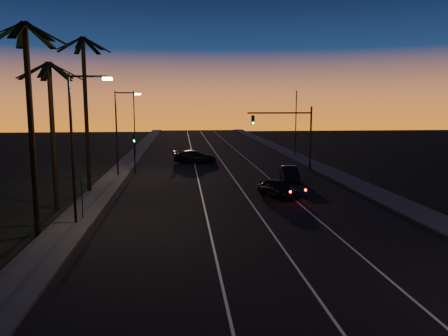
{
  "coord_description": "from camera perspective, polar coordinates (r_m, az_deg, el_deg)",
  "views": [
    {
      "loc": [
        -4.56,
        -6.42,
        7.28
      ],
      "look_at": [
        -1.76,
        22.12,
        3.05
      ],
      "focal_mm": 35.0,
      "sensor_mm": 36.0,
      "label": 1
    }
  ],
  "objects": [
    {
      "name": "right_car",
      "position": [
        41.87,
        8.52,
        -0.73
      ],
      "size": [
        1.93,
        4.36,
        1.39
      ],
      "color": "black",
      "rests_on": "road"
    },
    {
      "name": "signal_post",
      "position": [
        46.88,
        -11.63,
        2.85
      ],
      "size": [
        0.28,
        0.37,
        4.2
      ],
      "color": "black",
      "rests_on": "ground"
    },
    {
      "name": "palm_far",
      "position": [
        37.22,
        -17.64,
        8.52
      ],
      "size": [
        4.25,
        4.16,
        12.53
      ],
      "color": "black",
      "rests_on": "ground"
    },
    {
      "name": "cross_car",
      "position": [
        54.12,
        -3.82,
        1.49
      ],
      "size": [
        5.58,
        2.84,
        1.55
      ],
      "color": "black",
      "rests_on": "road"
    },
    {
      "name": "lane_stripe_left",
      "position": [
        37.17,
        -3.09,
        -2.88
      ],
      "size": [
        0.12,
        160.0,
        0.01
      ],
      "primitive_type": "cube",
      "color": "silver",
      "rests_on": "road"
    },
    {
      "name": "palm_near",
      "position": [
        25.71,
        -24.02,
        7.22
      ],
      "size": [
        4.25,
        4.16,
        11.53
      ],
      "color": "black",
      "rests_on": "ground"
    },
    {
      "name": "street_sign",
      "position": [
        28.68,
        -18.08,
        -3.33
      ],
      "size": [
        0.7,
        0.06,
        2.6
      ],
      "color": "black",
      "rests_on": "ground"
    },
    {
      "name": "palm_mid",
      "position": [
        31.64,
        -21.56,
        5.95
      ],
      "size": [
        4.25,
        4.16,
        10.03
      ],
      "color": "black",
      "rests_on": "ground"
    },
    {
      "name": "lead_car",
      "position": [
        34.48,
        7.09,
        -2.65
      ],
      "size": [
        3.31,
        4.84,
        1.4
      ],
      "color": "black",
      "rests_on": "road"
    },
    {
      "name": "streetlight_left_near",
      "position": [
        27.2,
        -18.67,
        3.83
      ],
      "size": [
        2.55,
        0.26,
        9.0
      ],
      "color": "black",
      "rests_on": "ground"
    },
    {
      "name": "sidewalk_right",
      "position": [
        40.33,
        17.52,
        -2.28
      ],
      "size": [
        2.4,
        170.0,
        0.16
      ],
      "primitive_type": "cube",
      "color": "#323230",
      "rests_on": "ground"
    },
    {
      "name": "lane_stripe_right",
      "position": [
        38.11,
        7.5,
        -2.66
      ],
      "size": [
        0.12,
        160.0,
        0.01
      ],
      "primitive_type": "cube",
      "color": "silver",
      "rests_on": "road"
    },
    {
      "name": "far_pole_right",
      "position": [
        60.52,
        9.36,
        5.65
      ],
      "size": [
        0.14,
        0.14,
        9.0
      ],
      "primitive_type": "cylinder",
      "color": "black",
      "rests_on": "ground"
    },
    {
      "name": "lane_stripe_mid",
      "position": [
        37.48,
        2.27,
        -2.78
      ],
      "size": [
        0.12,
        160.0,
        0.01
      ],
      "primitive_type": "cube",
      "color": "silver",
      "rests_on": "road"
    },
    {
      "name": "streetlight_left_far",
      "position": [
        44.9,
        -13.49,
        5.33
      ],
      "size": [
        2.55,
        0.26,
        8.5
      ],
      "color": "black",
      "rests_on": "ground"
    },
    {
      "name": "signal_mast",
      "position": [
        47.93,
        8.58,
        5.32
      ],
      "size": [
        7.1,
        0.41,
        7.0
      ],
      "color": "black",
      "rests_on": "ground"
    },
    {
      "name": "sidewalk_left",
      "position": [
        37.72,
        -15.65,
        -2.92
      ],
      "size": [
        2.4,
        170.0,
        0.16
      ],
      "primitive_type": "cube",
      "color": "#323230",
      "rests_on": "ground"
    },
    {
      "name": "far_pole_left",
      "position": [
        61.82,
        -11.62,
        5.65
      ],
      "size": [
        0.14,
        0.14,
        9.0
      ],
      "primitive_type": "cylinder",
      "color": "black",
      "rests_on": "ground"
    },
    {
      "name": "road",
      "position": [
        37.42,
        1.51,
        -2.82
      ],
      "size": [
        20.0,
        170.0,
        0.01
      ],
      "primitive_type": "cube",
      "color": "black",
      "rests_on": "ground"
    }
  ]
}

